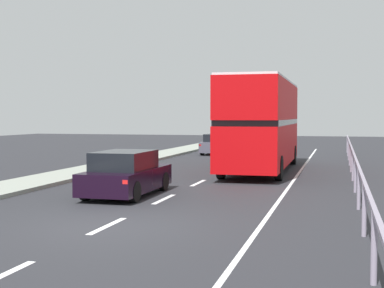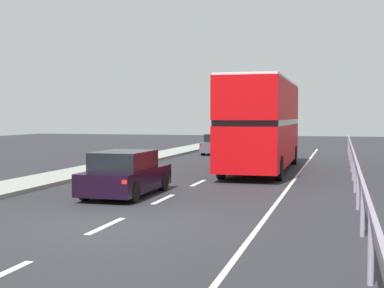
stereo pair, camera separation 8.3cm
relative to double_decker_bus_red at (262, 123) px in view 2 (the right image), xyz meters
The scene contains 6 objects.
ground_plane 14.05m from the double_decker_bus_red, 97.07° to the right, with size 75.04×120.00×0.10m, color #26272B.
lane_paint_markings 5.48m from the double_decker_bus_red, 85.38° to the right, with size 3.61×46.00×0.01m.
bridge_side_railing 6.38m from the double_decker_bus_red, 49.56° to the right, with size 0.10×42.00×1.17m.
double_decker_bus_red is the anchor object (origin of this frame).
hatchback_car_near 9.79m from the double_decker_bus_red, 108.93° to the right, with size 1.80×4.15×1.45m.
sedan_car_ahead 11.88m from the double_decker_bus_red, 112.01° to the left, with size 1.88×4.59×1.37m.
Camera 2 is at (5.31, -11.93, 2.57)m, focal length 51.52 mm.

